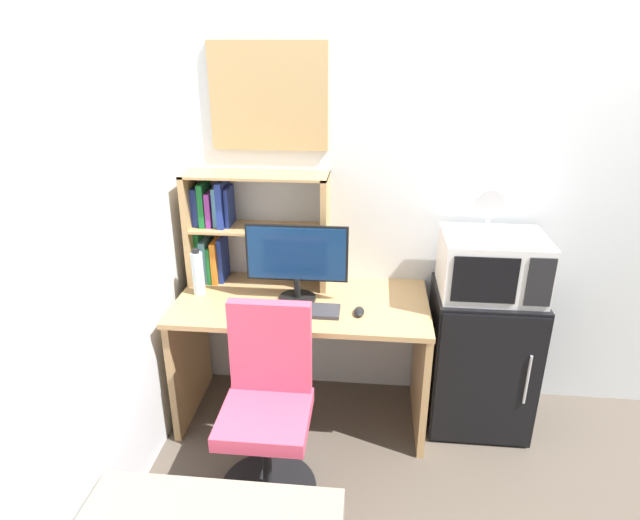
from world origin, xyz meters
name	(u,v)px	position (x,y,z in m)	size (l,w,h in m)	color
wall_back	(548,187)	(0.40, 0.02, 1.30)	(6.40, 0.04, 2.60)	silver
desk	(302,336)	(-0.88, -0.33, 0.52)	(1.34, 0.66, 0.74)	tan
hutch_bookshelf	(236,226)	(-1.27, -0.11, 1.07)	(0.78, 0.24, 0.63)	tan
monitor	(297,258)	(-0.91, -0.32, 0.98)	(0.53, 0.20, 0.42)	black
keyboard	(297,310)	(-0.89, -0.46, 0.75)	(0.43, 0.15, 0.02)	#333338
computer_mouse	(359,312)	(-0.57, -0.46, 0.75)	(0.05, 0.10, 0.03)	black
water_bottle	(198,273)	(-1.45, -0.31, 0.86)	(0.06, 0.06, 0.26)	silver
mini_fridge	(480,358)	(0.09, -0.27, 0.40)	(0.54, 0.49, 0.80)	black
microwave	(492,265)	(0.09, -0.27, 0.96)	(0.51, 0.40, 0.31)	silver
desk_fan	(490,210)	(0.05, -0.27, 1.25)	(0.15, 0.11, 0.24)	silver
desk_chair	(268,415)	(-0.97, -0.87, 0.41)	(0.46, 0.46, 0.94)	black
wall_corkboard	(268,97)	(-1.09, -0.01, 1.75)	(0.62, 0.02, 0.55)	tan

